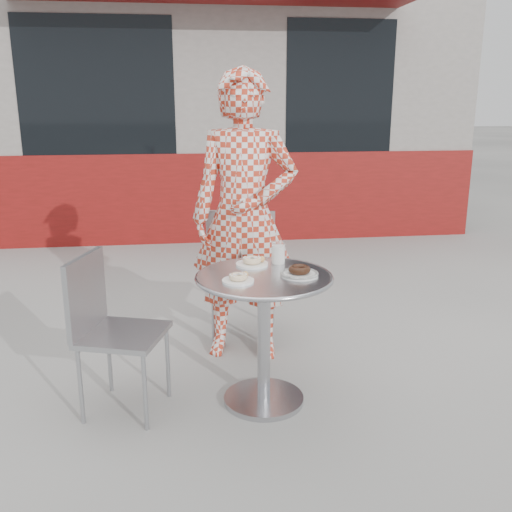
{
  "coord_description": "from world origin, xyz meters",
  "views": [
    {
      "loc": [
        -0.36,
        -2.72,
        1.58
      ],
      "look_at": [
        0.01,
        0.13,
        0.78
      ],
      "focal_mm": 40.0,
      "sensor_mm": 36.0,
      "label": 1
    }
  ],
  "objects": [
    {
      "name": "plate_near",
      "position": [
        -0.1,
        -0.08,
        0.73
      ],
      "size": [
        0.16,
        0.16,
        0.04
      ],
      "rotation": [
        0.0,
        0.0,
        0.34
      ],
      "color": "white",
      "rests_on": "bistro_table"
    },
    {
      "name": "ground",
      "position": [
        0.0,
        0.0,
        0.0
      ],
      "size": [
        60.0,
        60.0,
        0.0
      ],
      "primitive_type": "plane",
      "color": "#9D9A95",
      "rests_on": "ground"
    },
    {
      "name": "milk_cup",
      "position": [
        0.14,
        0.21,
        0.77
      ],
      "size": [
        0.08,
        0.08,
        0.12
      ],
      "rotation": [
        0.0,
        0.0,
        -0.25
      ],
      "color": "white",
      "rests_on": "bistro_table"
    },
    {
      "name": "chair_far",
      "position": [
        0.03,
        0.92,
        0.28
      ],
      "size": [
        0.51,
        0.52,
        0.91
      ],
      "rotation": [
        0.0,
        0.0,
        2.93
      ],
      "color": "#9B9EA3",
      "rests_on": "ground"
    },
    {
      "name": "seated_person",
      "position": [
        0.01,
        0.65,
        0.88
      ],
      "size": [
        0.72,
        0.56,
        1.76
      ],
      "primitive_type": "imported",
      "rotation": [
        0.0,
        0.0,
        -0.24
      ],
      "color": "#B5301B",
      "rests_on": "ground"
    },
    {
      "name": "storefront",
      "position": [
        -0.0,
        5.56,
        1.49
      ],
      "size": [
        6.02,
        4.55,
        3.0
      ],
      "color": "gray",
      "rests_on": "ground"
    },
    {
      "name": "plate_far",
      "position": [
        0.0,
        0.2,
        0.73
      ],
      "size": [
        0.17,
        0.17,
        0.05
      ],
      "rotation": [
        0.0,
        0.0,
        -0.12
      ],
      "color": "white",
      "rests_on": "bistro_table"
    },
    {
      "name": "chair_left",
      "position": [
        -0.69,
        0.03,
        0.25
      ],
      "size": [
        0.5,
        0.5,
        0.83
      ],
      "rotation": [
        0.0,
        0.0,
        1.26
      ],
      "color": "#9B9EA3",
      "rests_on": "ground"
    },
    {
      "name": "plate_checker",
      "position": [
        0.21,
        -0.02,
        0.73
      ],
      "size": [
        0.2,
        0.2,
        0.05
      ],
      "rotation": [
        0.0,
        0.0,
        -0.33
      ],
      "color": "white",
      "rests_on": "bistro_table"
    },
    {
      "name": "bistro_table",
      "position": [
        0.04,
        0.01,
        0.54
      ],
      "size": [
        0.71,
        0.71,
        0.71
      ],
      "rotation": [
        0.0,
        0.0,
        0.13
      ],
      "color": "silver",
      "rests_on": "ground"
    }
  ]
}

